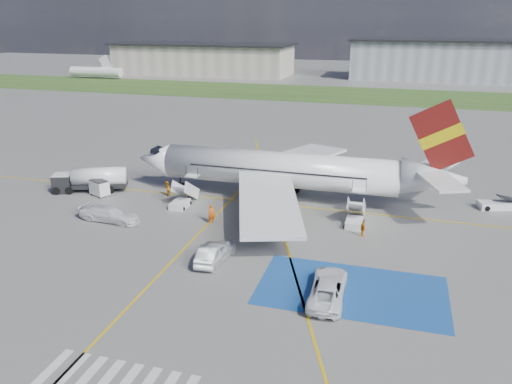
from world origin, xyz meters
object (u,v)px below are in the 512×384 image
airliner (292,171)px  car_silver_a (215,252)px  fuel_tanker (91,181)px  belt_loader (501,205)px  car_silver_b (210,253)px  van_white_b (109,212)px  van_white_a (328,285)px  gpu_cart (99,189)px

airliner → car_silver_a: airliner is taller
fuel_tanker → belt_loader: fuel_tanker is taller
car_silver_b → car_silver_a: bearing=-143.9°
car_silver_b → van_white_b: van_white_b is taller
van_white_a → van_white_b: van_white_a is taller
gpu_cart → car_silver_b: size_ratio=0.56×
airliner → gpu_cart: size_ratio=14.34×
airliner → car_silver_b: 17.14m
airliner → car_silver_a: (-3.03, -16.29, -2.57)m
fuel_tanker → van_white_b: fuel_tanker is taller
airliner → fuel_tanker: 23.61m
airliner → van_white_b: size_ratio=7.48×
car_silver_a → van_white_a: size_ratio=0.91×
belt_loader → car_silver_a: (-25.12, -19.70, 0.45)m
gpu_cart → van_white_a: van_white_a is taller
airliner → belt_loader: size_ratio=7.21×
belt_loader → van_white_a: van_white_a is taller
airliner → gpu_cart: bearing=-167.4°
belt_loader → van_white_a: (-15.22, -22.80, 0.62)m
gpu_cart → van_white_b: size_ratio=0.52×
fuel_tanker → van_white_a: fuel_tanker is taller
fuel_tanker → car_silver_a: bearing=-52.2°
airliner → car_silver_b: bearing=-101.5°
airliner → belt_loader: (22.09, 3.41, -3.02)m
car_silver_a → car_silver_b: bearing=50.3°
car_silver_a → car_silver_b: (-0.35, -0.31, -0.06)m
fuel_tanker → van_white_b: size_ratio=1.74×
gpu_cart → belt_loader: bearing=35.5°
van_white_b → fuel_tanker: bearing=47.1°
fuel_tanker → gpu_cart: fuel_tanker is taller
van_white_a → van_white_b: 24.55m
airliner → van_white_a: (6.88, -19.38, -2.40)m
gpu_cart → van_white_a: bearing=-2.5°
gpu_cart → belt_loader: (43.53, 8.19, -0.46)m
fuel_tanker → van_white_a: 33.94m
belt_loader → van_white_a: size_ratio=0.97×
gpu_cart → belt_loader: size_ratio=0.50×
gpu_cart → car_silver_a: (18.40, -11.51, -0.01)m
belt_loader → car_silver_b: car_silver_b is taller
airliner → van_white_a: size_ratio=6.97×
car_silver_b → van_white_b: bearing=-28.6°
gpu_cart → car_silver_b: (18.06, -11.82, -0.07)m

